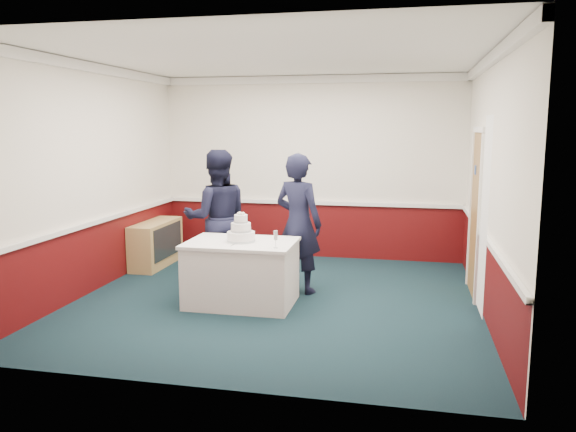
% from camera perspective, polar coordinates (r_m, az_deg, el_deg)
% --- Properties ---
extents(ground, '(5.00, 5.00, 0.00)m').
position_cam_1_polar(ground, '(7.21, -1.13, -8.49)').
color(ground, '#13292F').
rests_on(ground, ground).
extents(room_shell, '(5.00, 5.00, 3.00)m').
position_cam_1_polar(room_shell, '(7.46, 0.50, 7.45)').
color(room_shell, white).
rests_on(room_shell, ground).
extents(sideboard, '(0.41, 1.20, 0.70)m').
position_cam_1_polar(sideboard, '(9.11, -13.24, -2.74)').
color(sideboard, tan).
rests_on(sideboard, ground).
extents(cake_table, '(1.32, 0.92, 0.79)m').
position_cam_1_polar(cake_table, '(6.97, -4.74, -5.72)').
color(cake_table, white).
rests_on(cake_table, ground).
extents(wedding_cake, '(0.35, 0.35, 0.36)m').
position_cam_1_polar(wedding_cake, '(6.86, -4.80, -1.68)').
color(wedding_cake, white).
rests_on(wedding_cake, cake_table).
extents(cake_knife, '(0.03, 0.22, 0.00)m').
position_cam_1_polar(cake_knife, '(6.70, -5.52, -2.89)').
color(cake_knife, silver).
rests_on(cake_knife, cake_table).
extents(champagne_flute, '(0.05, 0.05, 0.21)m').
position_cam_1_polar(champagne_flute, '(6.46, -1.27, -2.07)').
color(champagne_flute, silver).
rests_on(champagne_flute, cake_table).
extents(person_man, '(1.11, 1.00, 1.87)m').
position_cam_1_polar(person_man, '(7.77, -7.24, -0.19)').
color(person_man, black).
rests_on(person_man, ground).
extents(person_woman, '(0.79, 0.65, 1.84)m').
position_cam_1_polar(person_woman, '(7.36, 1.07, -0.76)').
color(person_woman, black).
rests_on(person_woman, ground).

